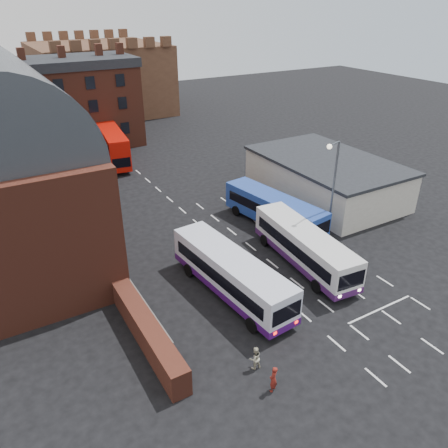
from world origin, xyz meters
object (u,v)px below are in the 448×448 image
bus_blue (274,209)px  street_lamp (332,183)px  bus_white_inbound (304,245)px  bus_red_double (113,146)px  bus_white_outbound (231,272)px  pedestrian_beige (255,358)px  pedestrian_red (273,379)px

bus_blue → street_lamp: (2.30, -4.72, 3.77)m
bus_white_inbound → bus_blue: 6.96m
bus_white_inbound → bus_red_double: 32.17m
bus_white_outbound → bus_blue: 11.49m
bus_blue → street_lamp: size_ratio=1.24×
bus_red_double → pedestrian_beige: bearing=91.5°
bus_white_outbound → bus_red_double: bearing=82.2°
bus_white_inbound → bus_blue: bus_white_inbound is taller
bus_red_double → bus_blue: bearing=114.1°
bus_white_inbound → pedestrian_red: size_ratio=6.82×
bus_white_outbound → bus_blue: (9.02, 7.12, -0.08)m
bus_red_double → pedestrian_beige: size_ratio=7.30×
bus_blue → bus_white_outbound: bearing=29.4°
bus_white_outbound → bus_white_inbound: bearing=-1.5°
bus_white_outbound → street_lamp: street_lamp is taller
bus_white_outbound → bus_white_inbound: 7.11m
bus_blue → pedestrian_beige: bearing=41.6°
bus_white_outbound → pedestrian_red: (-2.62, -8.79, -1.04)m
bus_blue → pedestrian_beige: size_ratio=7.57×
bus_red_double → pedestrian_red: (-4.22, -40.91, -1.45)m
bus_blue → bus_white_inbound: bearing=65.1°
bus_blue → bus_red_double: 26.09m
bus_white_inbound → pedestrian_beige: 12.16m
pedestrian_red → pedestrian_beige: bearing=-119.8°
bus_blue → pedestrian_red: bearing=44.9°
bus_white_inbound → pedestrian_red: 13.42m
bus_white_outbound → bus_red_double: 32.17m
bus_white_outbound → bus_red_double: bus_red_double is taller
bus_red_double → bus_white_outbound: bearing=94.7°
bus_white_outbound → pedestrian_beige: size_ratio=7.87×
bus_white_inbound → bus_red_double: bus_red_double is taller
street_lamp → pedestrian_red: 18.48m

